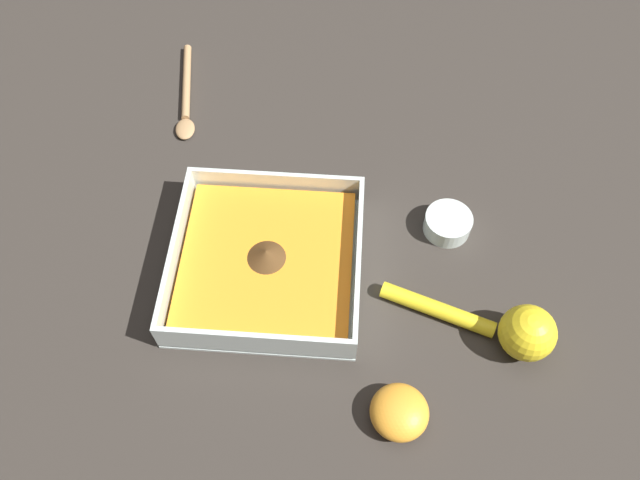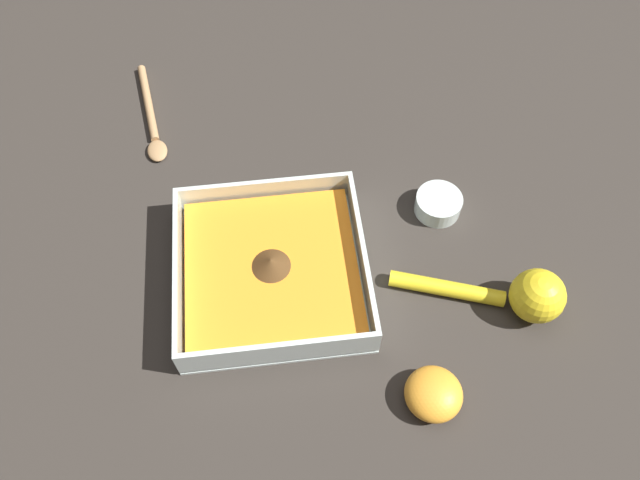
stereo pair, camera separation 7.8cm
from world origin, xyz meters
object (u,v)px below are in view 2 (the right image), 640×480
lemon_squeezer (522,295)px  square_dish (272,271)px  spice_bowl (438,204)px  lemon_half (434,394)px  wooden_spoon (151,118)px

lemon_squeezer → square_dish: bearing=-175.3°
square_dish → spice_bowl: size_ratio=3.75×
square_dish → lemon_half: 0.24m
spice_bowl → wooden_spoon: (0.21, 0.39, -0.01)m
square_dish → lemon_half: square_dish is taller
spice_bowl → lemon_squeezer: 0.17m
lemon_squeezer → wooden_spoon: (0.36, 0.45, -0.02)m
lemon_squeezer → wooden_spoon: lemon_squeezer is taller
lemon_half → wooden_spoon: lemon_half is taller
spice_bowl → lemon_squeezer: size_ratio=0.31×
square_dish → lemon_squeezer: lemon_squeezer is taller
lemon_squeezer → spice_bowl: bearing=132.2°
square_dish → lemon_squeezer: size_ratio=1.15×
lemon_half → lemon_squeezer: bearing=-51.2°
spice_bowl → lemon_half: 0.26m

